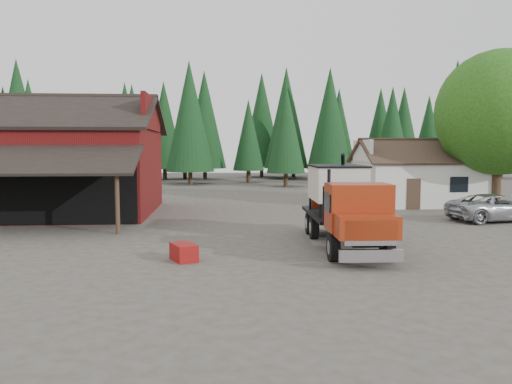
{
  "coord_description": "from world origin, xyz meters",
  "views": [
    {
      "loc": [
        -1.04,
        -20.93,
        3.91
      ],
      "look_at": [
        0.83,
        3.14,
        1.8
      ],
      "focal_mm": 35.0,
      "sensor_mm": 36.0,
      "label": 1
    }
  ],
  "objects": [
    {
      "name": "near_pine_d",
      "position": [
        -4.0,
        34.0,
        7.39
      ],
      "size": [
        5.28,
        5.28,
        13.4
      ],
      "color": "#382619",
      "rests_on": "ground"
    },
    {
      "name": "silver_car",
      "position": [
        14.0,
        4.72,
        0.73
      ],
      "size": [
        5.57,
        3.19,
        1.46
      ],
      "primitive_type": "imported",
      "rotation": [
        0.0,
        0.0,
        1.72
      ],
      "color": "#B0B3B8",
      "rests_on": "ground"
    },
    {
      "name": "red_barn",
      "position": [
        -11.0,
        9.9,
        2.69
      ],
      "size": [
        12.8,
        13.63,
        7.18
      ],
      "color": "#5E0F13",
      "rests_on": "ground"
    },
    {
      "name": "farmhouse",
      "position": [
        13.0,
        13.0,
        1.67
      ],
      "size": [
        8.6,
        6.42,
        4.65
      ],
      "color": "silver",
      "rests_on": "ground"
    },
    {
      "name": "near_pine_b",
      "position": [
        6.0,
        30.0,
        5.89
      ],
      "size": [
        3.96,
        3.96,
        10.4
      ],
      "color": "#382619",
      "rests_on": "ground"
    },
    {
      "name": "deciduous_tree",
      "position": [
        17.01,
        9.97,
        5.91
      ],
      "size": [
        8.0,
        8.0,
        10.2
      ],
      "color": "#382619",
      "rests_on": "ground"
    },
    {
      "name": "ground",
      "position": [
        0.0,
        0.0,
        0.0
      ],
      "size": [
        120.0,
        120.0,
        0.0
      ],
      "primitive_type": "plane",
      "color": "#453F36",
      "rests_on": "ground"
    },
    {
      "name": "equip_box",
      "position": [
        -2.23,
        -3.64,
        0.3
      ],
      "size": [
        1.08,
        1.29,
        0.6
      ],
      "primitive_type": "cube",
      "rotation": [
        0.0,
        0.0,
        0.41
      ],
      "color": "maroon",
      "rests_on": "ground"
    },
    {
      "name": "conifer_backdrop",
      "position": [
        0.0,
        42.0,
        0.0
      ],
      "size": [
        76.0,
        16.0,
        16.0
      ],
      "primitive_type": null,
      "color": "black",
      "rests_on": "ground"
    },
    {
      "name": "feed_truck",
      "position": [
        4.01,
        -1.47,
        1.74
      ],
      "size": [
        2.53,
        8.31,
        3.72
      ],
      "rotation": [
        0.0,
        0.0,
        -0.04
      ],
      "color": "black",
      "rests_on": "ground"
    },
    {
      "name": "near_pine_c",
      "position": [
        22.0,
        26.0,
        6.89
      ],
      "size": [
        4.84,
        4.84,
        12.4
      ],
      "color": "#382619",
      "rests_on": "ground"
    }
  ]
}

